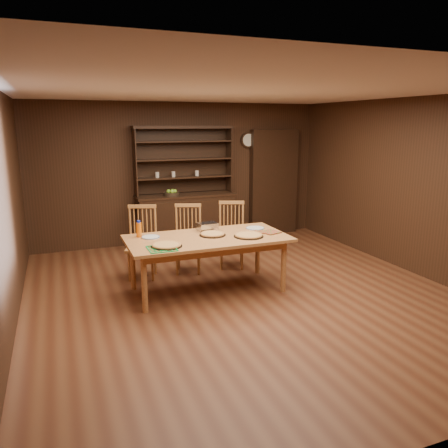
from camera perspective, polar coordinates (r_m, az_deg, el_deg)
name	(u,v)px	position (r m, az deg, el deg)	size (l,w,h in m)	color
floor	(245,295)	(5.85, 2.76, -9.27)	(6.00, 6.00, 0.00)	brown
room_shell	(246,176)	(5.45, 2.94, 6.27)	(6.00, 6.00, 6.00)	white
china_hutch	(186,212)	(8.17, -5.03, 1.51)	(1.84, 0.52, 2.17)	black
doorway	(274,182)	(8.93, 6.49, 5.42)	(1.00, 0.18, 2.10)	black
wall_clock	(248,140)	(8.67, 3.17, 10.90)	(0.30, 0.05, 0.30)	black
dining_table	(207,242)	(5.79, -2.17, -2.38)	(2.12, 1.06, 0.75)	#C88445
chair_left	(142,239)	(6.51, -10.61, -1.97)	(0.55, 0.53, 1.06)	#B87D3F
chair_center	(188,236)	(6.66, -4.70, -1.58)	(0.53, 0.52, 1.03)	#B87D3F
chair_right	(232,232)	(6.88, 0.99, -1.07)	(0.54, 0.53, 1.03)	#B87D3F
pizza_left	(167,245)	(5.37, -7.51, -2.76)	(0.38, 0.38, 0.04)	black
pizza_right	(249,235)	(5.80, 3.24, -1.49)	(0.39, 0.39, 0.04)	black
pizza_center	(212,234)	(5.85, -1.52, -1.32)	(0.35, 0.35, 0.04)	black
cooling_rack	(162,248)	(5.28, -8.13, -3.17)	(0.32, 0.32, 0.01)	#0B983E
plate_left	(151,237)	(5.82, -9.55, -1.68)	(0.24, 0.24, 0.02)	silver
plate_right	(255,228)	(6.24, 4.08, -0.53)	(0.26, 0.26, 0.02)	silver
foil_dish	(207,227)	(6.12, -2.20, -0.35)	(0.27, 0.19, 0.11)	silver
juice_bottle	(139,229)	(5.86, -11.05, -0.70)	(0.07, 0.07, 0.22)	orange
pot_holder_a	(270,232)	(6.02, 6.08, -1.07)	(0.22, 0.22, 0.02)	red
pot_holder_b	(261,232)	(6.03, 4.89, -1.05)	(0.18, 0.18, 0.01)	red
fruit_bowl	(172,193)	(7.97, -6.87, 4.01)	(0.29, 0.29, 0.12)	black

